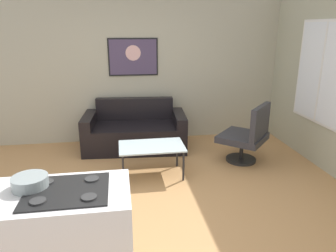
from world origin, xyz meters
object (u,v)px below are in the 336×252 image
Objects in this scene: coffee_table at (152,148)px; wall_painting at (133,57)px; mixing_bowl at (30,183)px; couch at (135,132)px; armchair at (248,135)px.

coffee_table is 1.04× the size of wall_painting.
coffee_table is at bearing 60.15° from mixing_bowl.
couch is 3.26m from mixing_bowl.
coffee_table is 1.55m from armchair.
coffee_table is at bearing -171.44° from armchair.
armchair is at bearing 8.56° from coffee_table.
wall_painting is (-0.14, 1.58, 1.13)m from coffee_table.
armchair reaches higher than couch.
couch is at bearing -94.07° from wall_painting.
mixing_bowl is at bearing -106.95° from couch.
armchair is at bearing 39.29° from mixing_bowl.
couch is at bearing 73.05° from mixing_bowl.
mixing_bowl is 3.68m from wall_painting.
armchair is 1.07× the size of wall_painting.
wall_painting is at bearing 95.17° from coffee_table.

